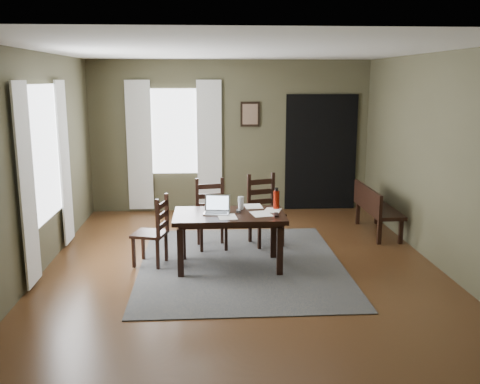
{
  "coord_description": "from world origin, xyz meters",
  "views": [
    {
      "loc": [
        -0.44,
        -6.59,
        2.36
      ],
      "look_at": [
        0.0,
        0.3,
        0.9
      ],
      "focal_mm": 40.0,
      "sensor_mm": 36.0,
      "label": 1
    }
  ],
  "objects": [
    {
      "name": "paper_c",
      "position": [
        0.17,
        0.27,
        0.71
      ],
      "size": [
        0.24,
        0.31,
        0.0
      ],
      "primitive_type": "cube",
      "rotation": [
        0.0,
        0.0,
        0.07
      ],
      "color": "white",
      "rests_on": "dining_table"
    },
    {
      "name": "water_bottle",
      "position": [
        0.46,
        0.14,
        0.83
      ],
      "size": [
        0.1,
        0.1,
        0.27
      ],
      "rotation": [
        0.0,
        0.0,
        -0.36
      ],
      "color": "#AE1F0D",
      "rests_on": "dining_table"
    },
    {
      "name": "paper_a",
      "position": [
        -0.33,
        -0.06,
        0.71
      ],
      "size": [
        0.26,
        0.31,
        0.0
      ],
      "primitive_type": "cube",
      "rotation": [
        0.0,
        0.0,
        -0.17
      ],
      "color": "white",
      "rests_on": "dining_table"
    },
    {
      "name": "framed_picture",
      "position": [
        0.35,
        2.97,
        1.75
      ],
      "size": [
        0.34,
        0.03,
        0.44
      ],
      "color": "black",
      "rests_on": "ground"
    },
    {
      "name": "doorway_back",
      "position": [
        1.65,
        2.97,
        1.05
      ],
      "size": [
        1.3,
        0.03,
        2.1
      ],
      "color": "black",
      "rests_on": "ground"
    },
    {
      "name": "curtain_left_near",
      "position": [
        -2.44,
        -0.62,
        1.2
      ],
      "size": [
        0.03,
        0.48,
        2.3
      ],
      "color": "silver",
      "rests_on": "ground"
    },
    {
      "name": "paper_e",
      "position": [
        -0.19,
        -0.26,
        0.71
      ],
      "size": [
        0.25,
        0.31,
        0.0
      ],
      "primitive_type": "cube",
      "rotation": [
        0.0,
        0.0,
        0.09
      ],
      "color": "white",
      "rests_on": "dining_table"
    },
    {
      "name": "curtain_back_right",
      "position": [
        -0.38,
        2.94,
        1.2
      ],
      "size": [
        0.44,
        0.03,
        2.3
      ],
      "color": "silver",
      "rests_on": "ground"
    },
    {
      "name": "drinking_glass",
      "position": [
        0.0,
        0.14,
        0.79
      ],
      "size": [
        0.09,
        0.09,
        0.17
      ],
      "primitive_type": "cylinder",
      "rotation": [
        0.0,
        0.0,
        -0.27
      ],
      "color": "silver",
      "rests_on": "dining_table"
    },
    {
      "name": "tv_remote",
      "position": [
        0.42,
        -0.22,
        0.72
      ],
      "size": [
        0.06,
        0.18,
        0.02
      ],
      "primitive_type": "cube",
      "rotation": [
        0.0,
        0.0,
        -0.08
      ],
      "color": "black",
      "rests_on": "dining_table"
    },
    {
      "name": "window_left",
      "position": [
        -2.47,
        0.2,
        1.45
      ],
      "size": [
        0.01,
        1.3,
        1.7
      ],
      "color": "white",
      "rests_on": "ground"
    },
    {
      "name": "curtain_left_far",
      "position": [
        -2.44,
        1.02,
        1.2
      ],
      "size": [
        0.03,
        0.48,
        2.3
      ],
      "color": "silver",
      "rests_on": "ground"
    },
    {
      "name": "computer_mouse",
      "position": [
        -0.04,
        -0.02,
        0.72
      ],
      "size": [
        0.07,
        0.1,
        0.03
      ],
      "primitive_type": "cube",
      "rotation": [
        0.0,
        0.0,
        -0.15
      ],
      "color": "#3F3F42",
      "rests_on": "dining_table"
    },
    {
      "name": "chair_back_left",
      "position": [
        -0.38,
        0.76,
        0.48
      ],
      "size": [
        0.48,
        0.48,
        0.97
      ],
      "rotation": [
        0.0,
        0.0,
        0.13
      ],
      "color": "black",
      "rests_on": "rug"
    },
    {
      "name": "curtain_back_left",
      "position": [
        -1.62,
        2.94,
        1.2
      ],
      "size": [
        0.44,
        0.03,
        2.3
      ],
      "color": "silver",
      "rests_on": "ground"
    },
    {
      "name": "paper_d",
      "position": [
        0.4,
        0.04,
        0.71
      ],
      "size": [
        0.27,
        0.31,
        0.0
      ],
      "primitive_type": "cube",
      "rotation": [
        0.0,
        0.0,
        -0.31
      ],
      "color": "white",
      "rests_on": "dining_table"
    },
    {
      "name": "ground",
      "position": [
        0.0,
        0.0,
        -0.01
      ],
      "size": [
        5.0,
        6.0,
        0.01
      ],
      "color": "#492C16"
    },
    {
      "name": "chair_back_right",
      "position": [
        0.4,
        0.88,
        0.5
      ],
      "size": [
        0.55,
        0.55,
        1.01
      ],
      "rotation": [
        0.0,
        0.0,
        0.3
      ],
      "color": "black",
      "rests_on": "rug"
    },
    {
      "name": "chair_end",
      "position": [
        -1.13,
        0.05,
        0.45
      ],
      "size": [
        0.49,
        0.49,
        0.91
      ],
      "rotation": [
        0.0,
        0.0,
        -1.84
      ],
      "color": "black",
      "rests_on": "rug"
    },
    {
      "name": "window_back",
      "position": [
        -1.0,
        2.97,
        1.45
      ],
      "size": [
        1.0,
        0.01,
        1.5
      ],
      "color": "white",
      "rests_on": "ground"
    },
    {
      "name": "room_shell",
      "position": [
        0.0,
        0.0,
        1.8
      ],
      "size": [
        5.02,
        6.02,
        2.71
      ],
      "color": "#4A4730",
      "rests_on": "ground"
    },
    {
      "name": "paper_b",
      "position": [
        0.24,
        -0.14,
        0.71
      ],
      "size": [
        0.29,
        0.35,
        0.0
      ],
      "primitive_type": "cube",
      "rotation": [
        0.0,
        0.0,
        0.19
      ],
      "color": "white",
      "rests_on": "dining_table"
    },
    {
      "name": "rug",
      "position": [
        0.0,
        0.0,
        0.01
      ],
      "size": [
        2.6,
        3.2,
        0.01
      ],
      "color": "#3D3D3D",
      "rests_on": "ground"
    },
    {
      "name": "laptop",
      "position": [
        -0.31,
        -0.03,
        0.76
      ],
      "size": [
        0.35,
        0.29,
        0.22
      ],
      "rotation": [
        0.0,
        0.0,
        -0.13
      ],
      "color": "#B7B7BC",
      "rests_on": "dining_table"
    },
    {
      "name": "bench",
      "position": [
        2.15,
        1.3,
        0.44
      ],
      "size": [
        0.42,
        1.31,
        0.74
      ],
      "rotation": [
        0.0,
        0.0,
        1.57
      ],
      "color": "black",
      "rests_on": "ground"
    },
    {
      "name": "dining_table",
      "position": [
        -0.16,
        -0.09,
        0.62
      ],
      "size": [
        1.4,
        0.84,
        0.7
      ],
      "rotation": [
        0.0,
        0.0,
        -0.0
      ],
      "color": "black",
      "rests_on": "rug"
    }
  ]
}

